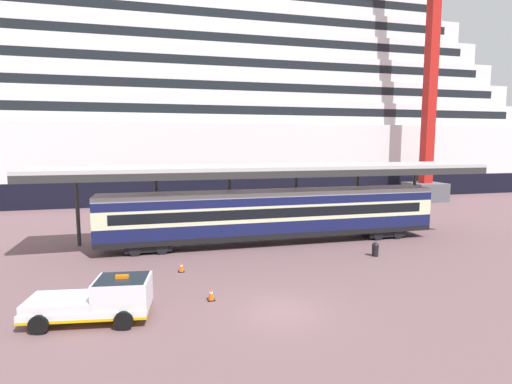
{
  "coord_description": "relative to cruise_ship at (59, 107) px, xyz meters",
  "views": [
    {
      "loc": [
        -5.44,
        -16.76,
        7.7
      ],
      "look_at": [
        0.98,
        8.6,
        4.5
      ],
      "focal_mm": 28.13,
      "sensor_mm": 36.0,
      "label": 1
    }
  ],
  "objects": [
    {
      "name": "service_truck",
      "position": [
        10.5,
        -45.04,
        -11.86
      ],
      "size": [
        5.42,
        2.78,
        2.02
      ],
      "color": "white",
      "rests_on": "ground"
    },
    {
      "name": "traffic_cone_mid",
      "position": [
        15.44,
        -43.95,
        -12.52
      ],
      "size": [
        0.36,
        0.36,
        0.68
      ],
      "color": "black",
      "rests_on": "ground"
    },
    {
      "name": "platform_canopy",
      "position": [
        21.65,
        -33.36,
        -7.15
      ],
      "size": [
        34.57,
        5.55,
        6.0
      ],
      "color": "#BBBBBB",
      "rests_on": "ground"
    },
    {
      "name": "quay_bollard",
      "position": [
        27.41,
        -38.96,
        -12.33
      ],
      "size": [
        0.48,
        0.48,
        0.96
      ],
      "color": "black",
      "rests_on": "ground"
    },
    {
      "name": "traffic_cone_near",
      "position": [
        14.3,
        -39.14,
        -12.52
      ],
      "size": [
        0.36,
        0.36,
        0.67
      ],
      "color": "black",
      "rests_on": "ground"
    },
    {
      "name": "dockside_crane",
      "position": [
        48.78,
        -16.45,
        6.99
      ],
      "size": [
        15.57,
        4.4,
        59.72
      ],
      "color": "#595960",
      "rests_on": "ground"
    },
    {
      "name": "cruise_ship",
      "position": [
        0.0,
        0.0,
        0.0
      ],
      "size": [
        150.34,
        24.37,
        38.64
      ],
      "color": "black",
      "rests_on": "ground"
    },
    {
      "name": "ground_plane",
      "position": [
        18.37,
        -46.1,
        -12.85
      ],
      "size": [
        400.0,
        400.0,
        0.0
      ],
      "primitive_type": "plane",
      "color": "#705256"
    },
    {
      "name": "train_carriage",
      "position": [
        21.65,
        -33.82,
        -10.53
      ],
      "size": [
        25.81,
        2.81,
        4.11
      ],
      "color": "black",
      "rests_on": "ground"
    }
  ]
}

